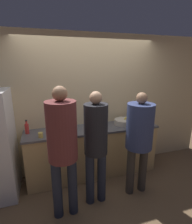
# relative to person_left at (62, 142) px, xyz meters

# --- Properties ---
(ground_plane) EXTENTS (14.00, 14.00, 0.00)m
(ground_plane) POSITION_rel_person_left_xyz_m (0.64, 0.49, -1.11)
(ground_plane) COLOR brown
(wall_back) EXTENTS (5.20, 0.06, 2.60)m
(wall_back) POSITION_rel_person_left_xyz_m (0.64, 1.09, 0.19)
(wall_back) COLOR #D6BC8C
(wall_back) RESTS_ON ground_plane
(counter) EXTENTS (2.41, 0.58, 0.94)m
(counter) POSITION_rel_person_left_xyz_m (0.64, 0.82, -0.64)
(counter) COLOR tan
(counter) RESTS_ON ground_plane
(person_left) EXTENTS (0.38, 0.38, 1.82)m
(person_left) POSITION_rel_person_left_xyz_m (0.00, 0.00, 0.00)
(person_left) COLOR #232838
(person_left) RESTS_ON ground_plane
(person_center) EXTENTS (0.33, 0.33, 1.72)m
(person_center) POSITION_rel_person_left_xyz_m (0.48, 0.11, -0.10)
(person_center) COLOR #232838
(person_center) RESTS_ON ground_plane
(person_right) EXTENTS (0.41, 0.41, 1.67)m
(person_right) POSITION_rel_person_left_xyz_m (1.18, 0.12, -0.08)
(person_right) COLOR #38332D
(person_right) RESTS_ON ground_plane
(fruit_bowl) EXTENTS (0.36, 0.36, 0.14)m
(fruit_bowl) POSITION_rel_person_left_xyz_m (1.26, 0.81, -0.12)
(fruit_bowl) COLOR beige
(fruit_bowl) RESTS_ON counter
(utensil_crock) EXTENTS (0.10, 0.10, 0.27)m
(utensil_crock) POSITION_rel_person_left_xyz_m (0.28, 0.91, -0.10)
(utensil_crock) COLOR #3D424C
(utensil_crock) RESTS_ON counter
(bottle_red) EXTENTS (0.07, 0.07, 0.24)m
(bottle_red) POSITION_rel_person_left_xyz_m (-0.48, 0.88, -0.08)
(bottle_red) COLOR red
(bottle_red) RESTS_ON counter
(bottle_amber) EXTENTS (0.07, 0.07, 0.22)m
(bottle_amber) POSITION_rel_person_left_xyz_m (1.62, 0.90, -0.09)
(bottle_amber) COLOR brown
(bottle_amber) RESTS_ON counter
(cup_yellow) EXTENTS (0.07, 0.07, 0.08)m
(cup_yellow) POSITION_rel_person_left_xyz_m (-0.27, 0.64, -0.13)
(cup_yellow) COLOR gold
(cup_yellow) RESTS_ON counter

